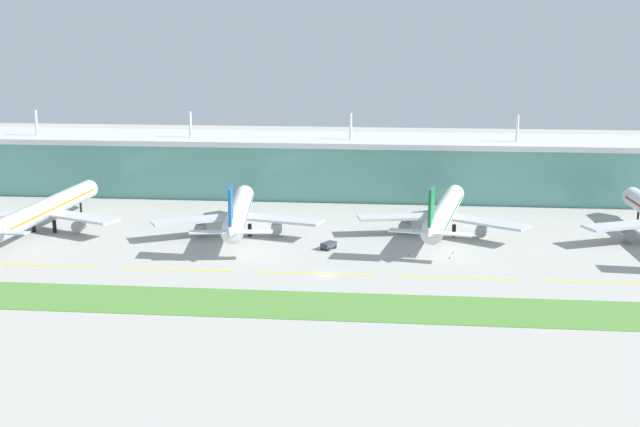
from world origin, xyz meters
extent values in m
plane|color=#A8A59E|center=(0.00, 0.00, 0.00)|extent=(600.00, 600.00, 0.00)
cube|color=#5B9E93|center=(0.00, 95.74, 9.39)|extent=(280.00, 28.00, 18.78)
cube|color=silver|center=(0.00, 95.74, 19.68)|extent=(288.00, 34.00, 1.80)
cylinder|color=silver|center=(-112.00, 90.14, 25.08)|extent=(0.90, 0.90, 9.00)
cylinder|color=silver|center=(-56.00, 90.14, 25.08)|extent=(0.90, 0.90, 9.00)
cylinder|color=silver|center=(0.00, 90.14, 25.08)|extent=(0.90, 0.90, 9.00)
cylinder|color=silver|center=(56.00, 90.14, 25.08)|extent=(0.90, 0.90, 9.00)
cylinder|color=#ADB2BC|center=(-85.09, 35.79, 6.50)|extent=(7.65, 60.25, 5.80)
cone|color=#ADB2BC|center=(-84.10, 67.82, 6.50)|extent=(5.63, 4.17, 5.51)
cube|color=#ADB2BC|center=(-80.60, 3.08, 7.50)|extent=(10.09, 3.51, 0.36)
cube|color=#B7BABF|center=(-97.22, 31.73, 5.20)|extent=(24.87, 14.68, 0.70)
cylinder|color=gray|center=(-95.98, 33.14, 2.40)|extent=(3.34, 4.60, 3.20)
cube|color=#B7BABF|center=(-73.23, 30.99, 5.20)|extent=(24.71, 15.90, 0.70)
cylinder|color=gray|center=(-74.39, 32.47, 2.40)|extent=(3.34, 4.60, 3.20)
cylinder|color=black|center=(-84.40, 58.31, 1.80)|extent=(0.70, 0.70, 3.60)
cylinder|color=black|center=(-88.38, 32.89, 1.80)|extent=(1.10, 1.10, 3.60)
cylinder|color=black|center=(-81.99, 32.69, 1.80)|extent=(1.10, 1.10, 3.60)
cube|color=orange|center=(-85.09, 35.79, 6.90)|extent=(7.51, 54.24, 0.60)
cylinder|color=white|center=(-28.57, 36.75, 6.50)|extent=(12.07, 50.40, 5.80)
cone|color=white|center=(-31.98, 63.57, 6.50)|extent=(5.97, 4.66, 5.51)
cone|color=white|center=(-25.03, 8.94, 7.70)|extent=(5.73, 7.20, 5.72)
cube|color=#19519E|center=(-25.16, 9.93, 14.15)|extent=(1.50, 6.44, 9.50)
cube|color=white|center=(-30.55, 8.74, 7.50)|extent=(10.32, 4.44, 0.36)
cube|color=white|center=(-19.64, 10.13, 7.50)|extent=(10.32, 4.44, 0.36)
cube|color=#B7BABF|center=(-39.91, 30.85, 5.20)|extent=(24.26, 17.66, 0.70)
cylinder|color=gray|center=(-38.90, 32.43, 2.40)|extent=(3.74, 4.87, 3.20)
cube|color=#B7BABF|center=(-16.10, 33.87, 5.20)|extent=(24.94, 12.69, 0.70)
cylinder|color=gray|center=(-17.48, 35.15, 2.40)|extent=(3.74, 4.87, 3.20)
cylinder|color=black|center=(-30.94, 55.37, 1.80)|extent=(0.70, 0.70, 3.60)
cylinder|color=black|center=(-31.36, 33.37, 1.80)|extent=(1.10, 1.10, 3.60)
cylinder|color=black|center=(-25.01, 34.18, 1.80)|extent=(1.10, 1.10, 3.60)
cube|color=#19519E|center=(-28.57, 36.75, 6.90)|extent=(11.48, 45.44, 0.60)
cylinder|color=silver|center=(30.04, 42.65, 6.50)|extent=(14.94, 53.88, 5.80)
cone|color=silver|center=(34.99, 71.06, 6.50)|extent=(6.12, 4.89, 5.51)
cone|color=silver|center=(24.91, 13.25, 7.70)|extent=(6.00, 7.38, 5.72)
cube|color=#146B38|center=(25.08, 14.24, 14.15)|extent=(1.79, 6.43, 9.50)
cube|color=silver|center=(19.58, 14.69, 7.50)|extent=(10.40, 4.87, 0.36)
cube|color=silver|center=(30.41, 12.80, 7.50)|extent=(10.40, 4.87, 0.36)
cube|color=#B7BABF|center=(17.45, 40.36, 5.20)|extent=(24.89, 11.68, 0.70)
cylinder|color=gray|center=(18.88, 41.57, 2.40)|extent=(3.93, 4.98, 3.20)
cube|color=#B7BABF|center=(41.10, 36.23, 5.20)|extent=(23.97, 18.45, 0.70)
cylinder|color=gray|center=(40.16, 37.86, 2.40)|extent=(3.93, 4.98, 3.20)
cylinder|color=black|center=(33.50, 62.48, 1.80)|extent=(0.70, 0.70, 3.60)
cylinder|color=black|center=(26.37, 40.25, 1.80)|extent=(1.10, 1.10, 3.60)
cylinder|color=black|center=(32.67, 39.15, 1.80)|extent=(1.10, 1.10, 3.60)
cube|color=#146B38|center=(30.04, 42.65, 6.90)|extent=(14.06, 48.60, 0.60)
cone|color=white|center=(89.51, 72.83, 6.50)|extent=(5.64, 4.18, 5.51)
cube|color=#B7BABF|center=(78.72, 36.28, 5.20)|extent=(24.70, 15.94, 0.70)
cylinder|color=gray|center=(79.87, 37.76, 2.40)|extent=(3.35, 4.60, 3.20)
cylinder|color=black|center=(89.82, 63.40, 1.80)|extent=(0.70, 0.70, 3.60)
cube|color=yellow|center=(-71.00, 0.17, 0.02)|extent=(28.00, 0.70, 0.04)
cube|color=yellow|center=(-37.00, 0.17, 0.02)|extent=(28.00, 0.70, 0.04)
cube|color=yellow|center=(-3.00, 0.17, 0.02)|extent=(28.00, 0.70, 0.04)
cube|color=yellow|center=(31.00, 0.17, 0.02)|extent=(28.00, 0.70, 0.04)
cube|color=yellow|center=(65.00, 0.17, 0.02)|extent=(28.00, 0.70, 0.04)
cube|color=#518438|center=(0.00, -22.70, 0.05)|extent=(300.00, 18.00, 0.10)
cube|color=#333842|center=(-1.52, 22.76, 1.15)|extent=(4.30, 5.01, 1.40)
cylinder|color=black|center=(-1.37, 20.88, 0.45)|extent=(0.76, 0.95, 0.90)
cylinder|color=black|center=(-3.23, 21.98, 0.45)|extent=(0.76, 0.95, 0.90)
cylinder|color=black|center=(0.20, 23.54, 0.45)|extent=(0.76, 0.95, 0.90)
cylinder|color=black|center=(-1.66, 24.63, 0.45)|extent=(0.76, 0.95, 0.90)
cone|color=orange|center=(30.26, 16.62, 0.35)|extent=(0.56, 0.56, 0.70)
cone|color=orange|center=(19.75, 17.83, 0.35)|extent=(0.56, 0.56, 0.70)
cone|color=orange|center=(31.38, 21.55, 0.35)|extent=(0.56, 0.56, 0.70)
camera|label=1|loc=(16.84, -184.31, 57.30)|focal=45.20mm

